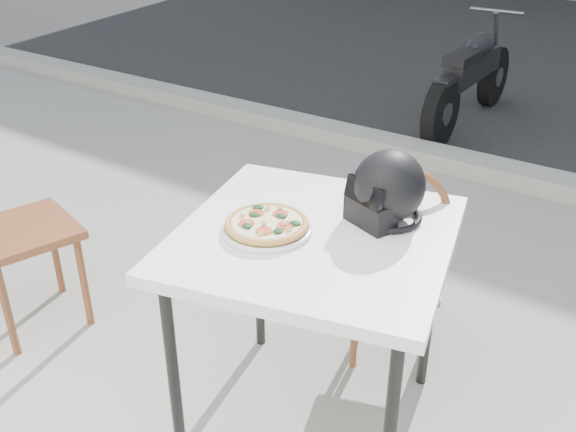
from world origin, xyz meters
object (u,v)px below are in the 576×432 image
Objects in this scene: pizza at (267,223)px; cafe_chair_main at (399,256)px; plate at (267,229)px; helmet at (387,190)px; cafe_table_main at (314,252)px; motorcycle at (471,79)px.

pizza is 0.70m from cafe_chair_main.
pizza is at bearing 50.09° from cafe_chair_main.
cafe_chair_main is at bearing 68.09° from plate.
pizza is 0.89× the size of helmet.
helmet is at bearing 46.28° from pizza.
plate is 0.69m from cafe_chair_main.
motorcycle is at bearing 101.75° from cafe_table_main.
helmet reaches higher than plate.
cafe_chair_main is at bearing -75.35° from motorcycle.
helmet is 0.50m from cafe_chair_main.
cafe_table_main is 2.66× the size of plate.
cafe_table_main is at bearing -104.89° from helmet.
pizza is at bearing -147.31° from cafe_table_main.
pizza is at bearing -81.02° from motorcycle.
motorcycle is (-0.75, 3.62, -0.37)m from cafe_table_main.
cafe_chair_main is (-0.05, 0.28, -0.41)m from helmet.
cafe_chair_main is at bearing 68.09° from pizza.
helmet is 3.57m from motorcycle.
cafe_chair_main reaches higher than cafe_table_main.
pizza is at bearing -113.21° from helmet.
plate is 3.78m from motorcycle.
cafe_chair_main reaches higher than motorcycle.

